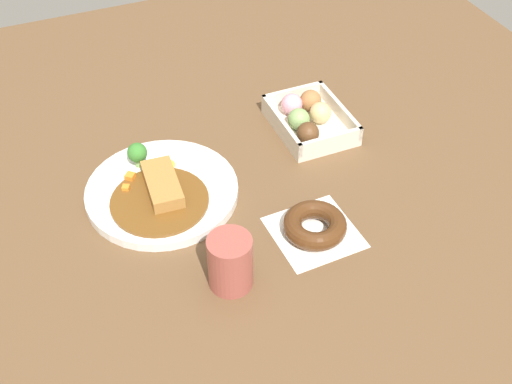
# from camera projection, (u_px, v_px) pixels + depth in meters

# --- Properties ---
(ground_plane) EXTENTS (1.60, 1.60, 0.00)m
(ground_plane) POSITION_uv_depth(u_px,v_px,m) (257.00, 197.00, 1.16)
(ground_plane) COLOR brown
(curry_plate) EXTENTS (0.27, 0.27, 0.07)m
(curry_plate) POSITION_uv_depth(u_px,v_px,m) (161.00, 190.00, 1.15)
(curry_plate) COLOR white
(curry_plate) RESTS_ON ground_plane
(donut_box) EXTENTS (0.18, 0.14, 0.06)m
(donut_box) POSITION_uv_depth(u_px,v_px,m) (308.00, 119.00, 1.29)
(donut_box) COLOR beige
(donut_box) RESTS_ON ground_plane
(chocolate_ring_donut) EXTENTS (0.14, 0.14, 0.03)m
(chocolate_ring_donut) POSITION_uv_depth(u_px,v_px,m) (315.00, 226.00, 1.08)
(chocolate_ring_donut) COLOR white
(chocolate_ring_donut) RESTS_ON ground_plane
(coffee_mug) EXTENTS (0.07, 0.07, 0.09)m
(coffee_mug) POSITION_uv_depth(u_px,v_px,m) (230.00, 262.00, 0.99)
(coffee_mug) COLOR #9E4C42
(coffee_mug) RESTS_ON ground_plane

